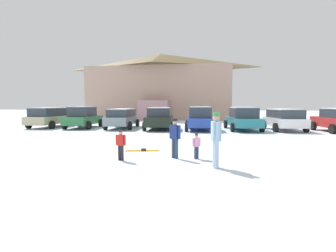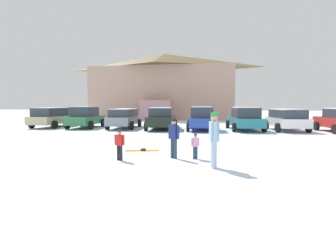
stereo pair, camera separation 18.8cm
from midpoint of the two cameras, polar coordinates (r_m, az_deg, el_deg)
ground at (r=5.53m, az=-16.57°, el=-15.66°), size 160.00×160.00×0.00m
ski_lodge at (r=36.28m, az=-1.69°, el=8.69°), size 19.00×10.47×8.74m
parked_beige_suv at (r=24.04m, az=-24.43°, el=1.89°), size 2.23×4.67×1.65m
parked_green_coupe at (r=22.34m, az=-18.20°, el=1.83°), size 2.30×4.30×1.75m
parked_grey_wagon at (r=21.29m, az=-10.18°, el=1.82°), size 2.33×4.80×1.57m
parked_black_sedan at (r=20.19m, az=-2.03°, el=1.72°), size 2.56×4.89×1.68m
parked_blue_hatchback at (r=19.56m, az=6.66°, el=1.65°), size 2.33×4.23×1.75m
parked_teal_hatchback at (r=20.24m, az=15.72°, el=1.58°), size 2.56×4.92×1.71m
parked_white_suv at (r=20.88m, az=23.72°, el=1.45°), size 2.54×4.30×1.58m
skier_child_in_red_jacket at (r=9.07m, az=-10.84°, el=-3.70°), size 0.38×0.20×1.05m
skier_adult_in_blue_parka at (r=7.95m, az=9.72°, el=-2.32°), size 0.30×0.61×1.67m
skier_child_in_pink_snowsuit at (r=9.21m, az=5.64°, el=-4.06°), size 0.28×0.23×0.89m
skier_teen_in_navy_coat at (r=9.24m, az=0.94°, el=-2.19°), size 0.43×0.37×1.41m
pair_of_skis at (r=10.87m, az=-6.01°, el=-5.30°), size 1.40×0.57×0.08m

